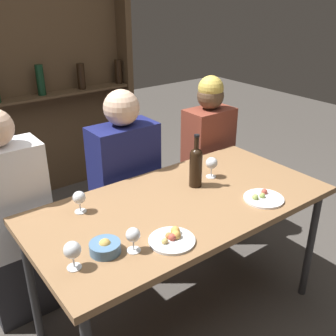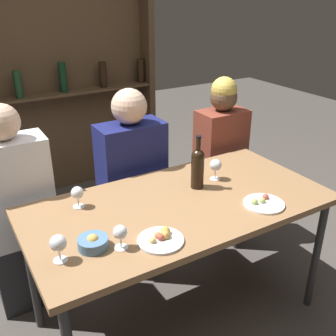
# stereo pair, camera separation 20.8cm
# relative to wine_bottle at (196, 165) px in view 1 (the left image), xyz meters

# --- Properties ---
(ground_plane) EXTENTS (10.00, 10.00, 0.00)m
(ground_plane) POSITION_rel_wine_bottle_xyz_m (-0.18, -0.10, -0.90)
(ground_plane) COLOR #47423D
(dining_table) EXTENTS (1.60, 0.80, 0.78)m
(dining_table) POSITION_rel_wine_bottle_xyz_m (-0.18, -0.10, -0.19)
(dining_table) COLOR olive
(dining_table) RESTS_ON ground_plane
(wine_rack_wall) EXTENTS (1.73, 0.21, 2.33)m
(wine_rack_wall) POSITION_rel_wine_bottle_xyz_m (-0.18, 1.86, 0.27)
(wine_rack_wall) COLOR #4C3823
(wine_rack_wall) RESTS_ON ground_plane
(wine_bottle) EXTENTS (0.07, 0.07, 0.31)m
(wine_bottle) POSITION_rel_wine_bottle_xyz_m (0.00, 0.00, 0.00)
(wine_bottle) COLOR black
(wine_bottle) RESTS_ON dining_table
(wine_glass_0) EXTENTS (0.06, 0.06, 0.11)m
(wine_glass_0) POSITION_rel_wine_bottle_xyz_m (-0.61, -0.30, -0.05)
(wine_glass_0) COLOR silver
(wine_glass_0) RESTS_ON dining_table
(wine_glass_1) EXTENTS (0.07, 0.07, 0.12)m
(wine_glass_1) POSITION_rel_wine_bottle_xyz_m (-0.86, -0.25, -0.04)
(wine_glass_1) COLOR silver
(wine_glass_1) RESTS_ON dining_table
(wine_glass_2) EXTENTS (0.06, 0.06, 0.11)m
(wine_glass_2) POSITION_rel_wine_bottle_xyz_m (-0.65, 0.13, -0.05)
(wine_glass_2) COLOR silver
(wine_glass_2) RESTS_ON dining_table
(wine_glass_3) EXTENTS (0.07, 0.07, 0.13)m
(wine_glass_3) POSITION_rel_wine_bottle_xyz_m (0.15, 0.03, -0.04)
(wine_glass_3) COLOR silver
(wine_glass_3) RESTS_ON dining_table
(food_plate_0) EXTENTS (0.21, 0.21, 0.04)m
(food_plate_0) POSITION_rel_wine_bottle_xyz_m (0.18, -0.34, -0.12)
(food_plate_0) COLOR white
(food_plate_0) RESTS_ON dining_table
(food_plate_1) EXTENTS (0.21, 0.21, 0.05)m
(food_plate_1) POSITION_rel_wine_bottle_xyz_m (-0.43, -0.34, -0.12)
(food_plate_1) COLOR silver
(food_plate_1) RESTS_ON dining_table
(snack_bowl) EXTENTS (0.13, 0.13, 0.07)m
(snack_bowl) POSITION_rel_wine_bottle_xyz_m (-0.71, -0.24, -0.10)
(snack_bowl) COLOR #4C7299
(snack_bowl) RESTS_ON dining_table
(seated_person_left) EXTENTS (0.40, 0.22, 1.27)m
(seated_person_left) POSITION_rel_wine_bottle_xyz_m (-0.89, 0.49, -0.31)
(seated_person_left) COLOR #26262B
(seated_person_left) RESTS_ON ground_plane
(seated_person_center) EXTENTS (0.42, 0.22, 1.26)m
(seated_person_center) POSITION_rel_wine_bottle_xyz_m (-0.17, 0.49, -0.31)
(seated_person_center) COLOR #26262B
(seated_person_center) RESTS_ON ground_plane
(seated_person_right) EXTENTS (0.35, 0.22, 1.25)m
(seated_person_right) POSITION_rel_wine_bottle_xyz_m (0.55, 0.49, -0.30)
(seated_person_right) COLOR #26262B
(seated_person_right) RESTS_ON ground_plane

